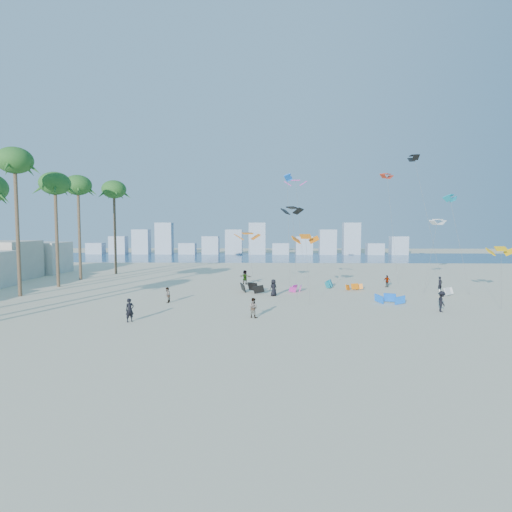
{
  "coord_description": "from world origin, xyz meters",
  "views": [
    {
      "loc": [
        4.31,
        -29.02,
        7.87
      ],
      "look_at": [
        3.0,
        16.0,
        4.5
      ],
      "focal_mm": 29.44,
      "sensor_mm": 36.0,
      "label": 1
    }
  ],
  "objects": [
    {
      "name": "kitesurfers_far",
      "position": [
        9.27,
        17.82,
        0.9
      ],
      "size": [
        31.23,
        18.38,
        1.89
      ],
      "color": "black",
      "rests_on": "ground"
    },
    {
      "name": "distant_skyline",
      "position": [
        -1.19,
        82.0,
        3.09
      ],
      "size": [
        85.0,
        3.0,
        8.4
      ],
      "color": "#9EADBF",
      "rests_on": "ground"
    },
    {
      "name": "flying_kites",
      "position": [
        14.72,
        25.54,
        11.54
      ],
      "size": [
        29.7,
        26.9,
        18.55
      ],
      "color": "orange",
      "rests_on": "ground"
    },
    {
      "name": "kitesurfer_near",
      "position": [
        -6.9,
        4.2,
        0.96
      ],
      "size": [
        0.83,
        0.8,
        1.91
      ],
      "primitive_type": "imported",
      "rotation": [
        0.0,
        0.0,
        0.71
      ],
      "color": "black",
      "rests_on": "ground"
    },
    {
      "name": "ocean",
      "position": [
        0.0,
        72.0,
        0.01
      ],
      "size": [
        220.0,
        220.0,
        0.0
      ],
      "primitive_type": "plane",
      "color": "navy",
      "rests_on": "ground"
    },
    {
      "name": "ground",
      "position": [
        0.0,
        0.0,
        0.0
      ],
      "size": [
        220.0,
        220.0,
        0.0
      ],
      "primitive_type": "plane",
      "color": "beige",
      "rests_on": "ground"
    },
    {
      "name": "kitesurfer_mid",
      "position": [
        3.04,
        6.05,
        0.85
      ],
      "size": [
        1.03,
        0.96,
        1.69
      ],
      "primitive_type": "imported",
      "rotation": [
        0.0,
        0.0,
        2.64
      ],
      "color": "gray",
      "rests_on": "ground"
    },
    {
      "name": "palm_row",
      "position": [
        -21.63,
        16.19,
        12.46
      ],
      "size": [
        6.79,
        44.8,
        16.22
      ],
      "color": "brown",
      "rests_on": "ground"
    },
    {
      "name": "grounded_kites",
      "position": [
        12.1,
        18.48,
        0.45
      ],
      "size": [
        24.67,
        13.09,
        1.05
      ],
      "color": "#D52FA8",
      "rests_on": "ground"
    }
  ]
}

